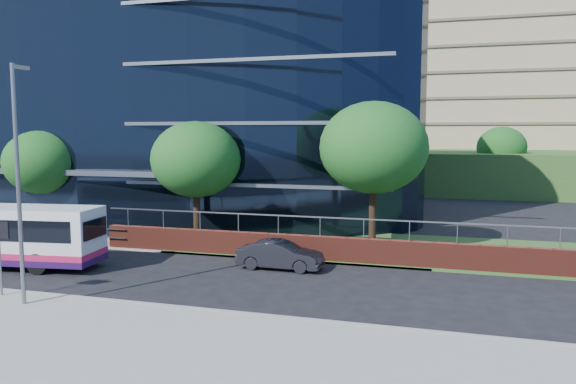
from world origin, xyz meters
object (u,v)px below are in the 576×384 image
(tree_far_c, at_px, (196,160))
(tree_far_d, at_px, (374,148))
(tree_dist_e, at_px, (502,147))
(streetlight_east, at_px, (18,177))
(tree_far_b, at_px, (42,162))
(parked_car, at_px, (280,255))

(tree_far_c, bearing_deg, tree_far_d, 6.34)
(tree_dist_e, relative_size, streetlight_east, 0.81)
(tree_far_c, bearing_deg, tree_far_b, 177.14)
(tree_dist_e, distance_m, parked_car, 36.51)
(tree_far_d, height_order, tree_dist_e, tree_far_d)
(tree_far_c, distance_m, tree_dist_e, 35.36)
(tree_far_d, relative_size, streetlight_east, 0.93)
(tree_far_c, distance_m, parked_car, 7.71)
(tree_far_b, relative_size, tree_far_d, 0.81)
(parked_car, bearing_deg, tree_dist_e, -17.57)
(tree_far_c, relative_size, tree_far_d, 0.87)
(tree_far_d, bearing_deg, tree_far_b, -178.49)
(tree_far_d, distance_m, tree_dist_e, 31.06)
(tree_far_b, distance_m, parked_car, 16.54)
(tree_far_b, bearing_deg, tree_far_c, -2.86)
(tree_dist_e, xyz_separation_m, streetlight_east, (-18.00, -42.17, -0.10))
(tree_far_d, xyz_separation_m, streetlight_east, (-10.00, -12.17, -0.75))
(tree_far_b, xyz_separation_m, parked_car, (15.65, -3.98, -3.59))
(tree_far_b, xyz_separation_m, tree_far_c, (10.00, -0.50, 0.33))
(tree_dist_e, bearing_deg, parked_car, -108.22)
(streetlight_east, relative_size, parked_car, 2.14)
(tree_dist_e, bearing_deg, tree_far_b, -131.52)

